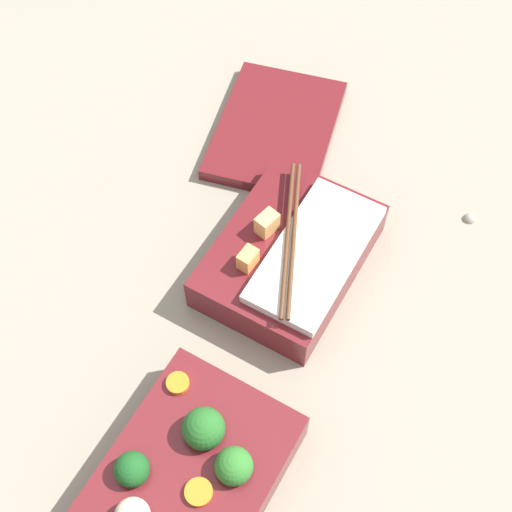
{
  "coord_description": "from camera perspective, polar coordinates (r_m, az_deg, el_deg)",
  "views": [
    {
      "loc": [
        -0.26,
        -0.16,
        0.71
      ],
      "look_at": [
        0.1,
        0.04,
        0.05
      ],
      "focal_mm": 50.0,
      "sensor_mm": 36.0,
      "label": 1
    }
  ],
  "objects": [
    {
      "name": "ground_plane",
      "position": [
        0.77,
        -0.99,
        -8.73
      ],
      "size": [
        3.0,
        3.0,
        0.0
      ],
      "primitive_type": "plane",
      "color": "gray"
    },
    {
      "name": "bento_tray_vegetable",
      "position": [
        0.71,
        -5.41,
        -17.4
      ],
      "size": [
        0.21,
        0.15,
        0.08
      ],
      "color": "maroon",
      "rests_on": "ground_plane"
    },
    {
      "name": "bento_tray_rice",
      "position": [
        0.81,
        2.88,
        0.09
      ],
      "size": [
        0.21,
        0.15,
        0.07
      ],
      "color": "maroon",
      "rests_on": "ground_plane"
    },
    {
      "name": "bento_lid",
      "position": [
        0.95,
        1.6,
        10.09
      ],
      "size": [
        0.23,
        0.19,
        0.02
      ],
      "primitive_type": "cube",
      "rotation": [
        0.0,
        0.0,
        0.24
      ],
      "color": "maroon",
      "rests_on": "ground_plane"
    },
    {
      "name": "pebble_1",
      "position": [
        0.9,
        16.73,
        2.97
      ],
      "size": [
        0.01,
        0.01,
        0.01
      ],
      "primitive_type": "sphere",
      "color": "gray",
      "rests_on": "ground_plane"
    }
  ]
}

